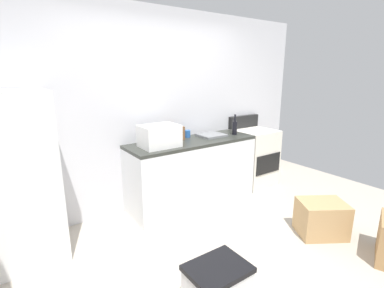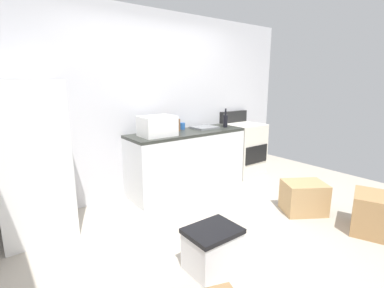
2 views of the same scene
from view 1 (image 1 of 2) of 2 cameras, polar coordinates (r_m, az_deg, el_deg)
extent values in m
plane|color=#B2A899|center=(3.16, 8.68, -20.47)|extent=(6.00, 6.00, 0.00)
cube|color=silver|center=(3.89, -6.58, 6.86)|extent=(5.00, 0.10, 2.60)
cube|color=silver|center=(3.97, 0.05, -5.88)|extent=(1.80, 0.60, 0.86)
cube|color=#2D302B|center=(3.83, 0.05, 0.45)|extent=(1.80, 0.60, 0.04)
cube|color=white|center=(3.15, -31.67, -5.97)|extent=(0.68, 0.66, 1.64)
cube|color=silver|center=(4.73, 12.24, -2.60)|extent=(0.60, 0.60, 0.90)
cube|color=black|center=(4.55, 15.03, -3.84)|extent=(0.52, 0.02, 0.30)
cube|color=black|center=(4.78, 10.30, 4.45)|extent=(0.60, 0.08, 0.20)
cube|color=white|center=(3.50, -6.56, 1.62)|extent=(0.46, 0.34, 0.27)
cube|color=slate|center=(4.09, 3.91, 1.78)|extent=(0.36, 0.32, 0.03)
cylinder|color=black|center=(4.21, 8.55, 3.21)|extent=(0.07, 0.07, 0.20)
cylinder|color=black|center=(4.18, 8.63, 5.22)|extent=(0.03, 0.03, 0.10)
cylinder|color=#2659A5|center=(4.00, -0.90, 2.07)|extent=(0.08, 0.08, 0.10)
cube|color=brown|center=(3.86, -2.44, 2.20)|extent=(0.10, 0.10, 0.18)
cube|color=tan|center=(3.61, 24.50, -13.41)|extent=(0.62, 0.58, 0.39)
cube|color=black|center=(2.34, 5.17, -23.64)|extent=(0.46, 0.36, 0.04)
camera|label=2|loc=(0.41, -169.40, -38.04)|focal=26.38mm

